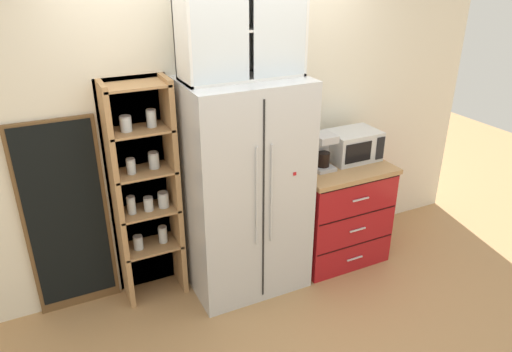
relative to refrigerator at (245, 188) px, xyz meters
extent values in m
plane|color=tan|center=(0.00, -0.02, -0.87)|extent=(10.73, 10.73, 0.00)
cube|color=silver|center=(0.00, 0.38, 0.40)|extent=(5.03, 0.10, 2.55)
cube|color=silver|center=(0.00, 0.00, 0.00)|extent=(0.92, 0.65, 1.75)
cube|color=black|center=(0.00, -0.33, 0.00)|extent=(0.01, 0.01, 1.61)
cylinder|color=silver|center=(-0.06, -0.34, 0.09)|extent=(0.02, 0.02, 0.79)
cylinder|color=silver|center=(0.06, -0.34, 0.09)|extent=(0.02, 0.02, 0.79)
cube|color=red|center=(0.26, -0.33, 0.21)|extent=(0.02, 0.01, 0.02)
cube|color=brown|center=(-0.74, 0.35, 0.01)|extent=(0.52, 0.04, 1.78)
cube|color=tan|center=(-0.95, 0.19, 0.01)|extent=(0.04, 0.28, 1.78)
cube|color=tan|center=(-0.52, 0.19, 0.01)|extent=(0.04, 0.28, 1.78)
cube|color=tan|center=(-0.74, 0.19, -0.44)|extent=(0.46, 0.28, 0.02)
cylinder|color=silver|center=(-0.84, 0.18, -0.38)|extent=(0.08, 0.08, 0.10)
cylinder|color=white|center=(-0.84, 0.18, -0.39)|extent=(0.07, 0.07, 0.07)
cylinder|color=#B2B2B7|center=(-0.84, 0.18, -0.32)|extent=(0.07, 0.07, 0.01)
cylinder|color=silver|center=(-0.64, 0.20, -0.37)|extent=(0.07, 0.07, 0.13)
cylinder|color=white|center=(-0.64, 0.20, -0.38)|extent=(0.06, 0.06, 0.09)
cylinder|color=#B2B2B7|center=(-0.64, 0.20, -0.30)|extent=(0.07, 0.07, 0.01)
cube|color=tan|center=(-0.74, 0.19, -0.11)|extent=(0.46, 0.28, 0.02)
cylinder|color=silver|center=(-0.86, 0.18, -0.04)|extent=(0.06, 0.06, 0.13)
cylinder|color=#E0C67F|center=(-0.86, 0.18, -0.06)|extent=(0.06, 0.06, 0.09)
cylinder|color=#B2B2B7|center=(-0.86, 0.18, 0.03)|extent=(0.06, 0.06, 0.01)
cylinder|color=silver|center=(-0.73, 0.17, -0.05)|extent=(0.07, 0.07, 0.10)
cylinder|color=#2D2D2D|center=(-0.73, 0.17, -0.07)|extent=(0.06, 0.06, 0.07)
cylinder|color=#B2B2B7|center=(-0.73, 0.17, 0.00)|extent=(0.07, 0.07, 0.01)
cylinder|color=silver|center=(-0.61, 0.17, -0.05)|extent=(0.08, 0.08, 0.11)
cylinder|color=#CCB78C|center=(-0.61, 0.17, -0.06)|extent=(0.07, 0.07, 0.08)
cylinder|color=#B2B2B7|center=(-0.61, 0.17, 0.02)|extent=(0.08, 0.08, 0.01)
cube|color=tan|center=(-0.74, 0.19, 0.21)|extent=(0.46, 0.28, 0.02)
cylinder|color=silver|center=(-0.83, 0.18, 0.27)|extent=(0.07, 0.07, 0.11)
cylinder|color=brown|center=(-0.83, 0.18, 0.26)|extent=(0.06, 0.06, 0.07)
cylinder|color=#B2B2B7|center=(-0.83, 0.18, 0.33)|extent=(0.06, 0.06, 0.01)
cylinder|color=silver|center=(-0.65, 0.21, 0.28)|extent=(0.08, 0.08, 0.11)
cylinder|color=beige|center=(-0.65, 0.21, 0.26)|extent=(0.07, 0.07, 0.08)
cylinder|color=#B2B2B7|center=(-0.65, 0.21, 0.34)|extent=(0.08, 0.08, 0.01)
cube|color=tan|center=(-0.74, 0.19, 0.54)|extent=(0.46, 0.28, 0.02)
cylinder|color=silver|center=(-0.83, 0.18, 0.60)|extent=(0.08, 0.08, 0.10)
cylinder|color=#382316|center=(-0.83, 0.18, 0.58)|extent=(0.07, 0.07, 0.07)
cylinder|color=#B2B2B7|center=(-0.83, 0.18, 0.65)|extent=(0.08, 0.08, 0.01)
cylinder|color=silver|center=(-0.64, 0.20, 0.61)|extent=(0.07, 0.07, 0.12)
cylinder|color=#B77A38|center=(-0.64, 0.20, 0.59)|extent=(0.06, 0.06, 0.08)
cylinder|color=#B2B2B7|center=(-0.64, 0.20, 0.67)|extent=(0.07, 0.07, 0.01)
cube|color=tan|center=(-0.74, 0.19, 0.86)|extent=(0.46, 0.28, 0.02)
cube|color=#A8161C|center=(0.90, 0.00, -0.44)|extent=(0.80, 0.65, 0.87)
cube|color=tan|center=(0.90, 0.00, 0.02)|extent=(0.83, 0.68, 0.04)
cube|color=black|center=(0.90, -0.32, -0.60)|extent=(0.78, 0.00, 0.01)
cube|color=silver|center=(0.90, -0.33, -0.73)|extent=(0.16, 0.01, 0.01)
cube|color=black|center=(0.90, -0.32, -0.31)|extent=(0.78, 0.00, 0.01)
cube|color=silver|center=(0.90, -0.33, -0.44)|extent=(0.16, 0.01, 0.01)
cube|color=black|center=(0.90, -0.32, -0.01)|extent=(0.78, 0.00, 0.01)
cube|color=silver|center=(0.90, -0.33, -0.15)|extent=(0.16, 0.01, 0.01)
cube|color=silver|center=(1.07, 0.05, 0.17)|extent=(0.44, 0.32, 0.26)
cube|color=black|center=(1.01, -0.11, 0.17)|extent=(0.26, 0.01, 0.17)
cube|color=black|center=(1.24, -0.11, 0.17)|extent=(0.08, 0.01, 0.20)
cube|color=#B7B7BC|center=(0.71, -0.02, 0.05)|extent=(0.17, 0.20, 0.03)
cube|color=#B7B7BC|center=(0.71, 0.05, 0.19)|extent=(0.17, 0.06, 0.30)
cube|color=#B7B7BC|center=(0.71, -0.02, 0.32)|extent=(0.17, 0.20, 0.06)
cylinder|color=black|center=(0.71, -0.03, 0.13)|extent=(0.11, 0.11, 0.12)
cylinder|color=#2D2D33|center=(0.90, 0.08, 0.08)|extent=(0.07, 0.07, 0.08)
torus|color=#2D2D33|center=(0.95, 0.08, 0.08)|extent=(0.05, 0.01, 0.05)
cylinder|color=red|center=(0.90, -0.03, 0.08)|extent=(0.08, 0.08, 0.09)
torus|color=red|center=(0.95, -0.03, 0.09)|extent=(0.05, 0.01, 0.05)
cylinder|color=brown|center=(0.57, 0.09, 0.15)|extent=(0.06, 0.06, 0.22)
cone|color=brown|center=(0.57, 0.09, 0.26)|extent=(0.06, 0.06, 0.04)
cylinder|color=brown|center=(0.57, 0.09, 0.29)|extent=(0.02, 0.02, 0.07)
cylinder|color=black|center=(0.57, 0.09, 0.33)|extent=(0.03, 0.03, 0.01)
cube|color=silver|center=(0.00, 0.17, 1.21)|extent=(0.88, 0.02, 0.68)
cube|color=silver|center=(0.00, 0.02, 0.88)|extent=(0.88, 0.32, 0.02)
cube|color=silver|center=(-0.43, 0.02, 1.21)|extent=(0.02, 0.32, 0.68)
cube|color=silver|center=(0.43, 0.02, 1.21)|extent=(0.02, 0.32, 0.68)
cube|color=silver|center=(0.00, 0.02, 1.21)|extent=(0.85, 0.30, 0.02)
cube|color=silver|center=(-0.22, -0.13, 1.21)|extent=(0.40, 0.01, 0.64)
cube|color=silver|center=(0.22, -0.13, 1.21)|extent=(0.40, 0.01, 0.64)
cylinder|color=silver|center=(-0.31, 0.02, 0.90)|extent=(0.05, 0.05, 0.00)
cylinder|color=silver|center=(-0.31, 0.02, 0.93)|extent=(0.01, 0.01, 0.07)
cone|color=silver|center=(-0.31, 0.02, 0.99)|extent=(0.06, 0.06, 0.05)
cylinder|color=silver|center=(0.00, 0.02, 0.90)|extent=(0.05, 0.05, 0.00)
cylinder|color=silver|center=(0.00, 0.02, 0.93)|extent=(0.01, 0.01, 0.07)
cone|color=silver|center=(0.00, 0.02, 0.99)|extent=(0.06, 0.06, 0.05)
cylinder|color=silver|center=(0.31, 0.02, 0.90)|extent=(0.05, 0.05, 0.00)
cylinder|color=silver|center=(0.31, 0.02, 0.93)|extent=(0.01, 0.01, 0.07)
cone|color=silver|center=(0.31, 0.02, 0.99)|extent=(0.06, 0.06, 0.05)
cylinder|color=white|center=(-0.26, 0.02, 1.26)|extent=(0.06, 0.06, 0.07)
cylinder|color=white|center=(0.26, 0.02, 1.26)|extent=(0.06, 0.06, 0.07)
cube|color=brown|center=(-1.31, 0.31, -0.10)|extent=(0.60, 0.04, 1.54)
cube|color=black|center=(-1.31, 0.29, -0.07)|extent=(0.54, 0.01, 1.44)
camera|label=1|loc=(-1.41, -3.08, 1.67)|focal=33.59mm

